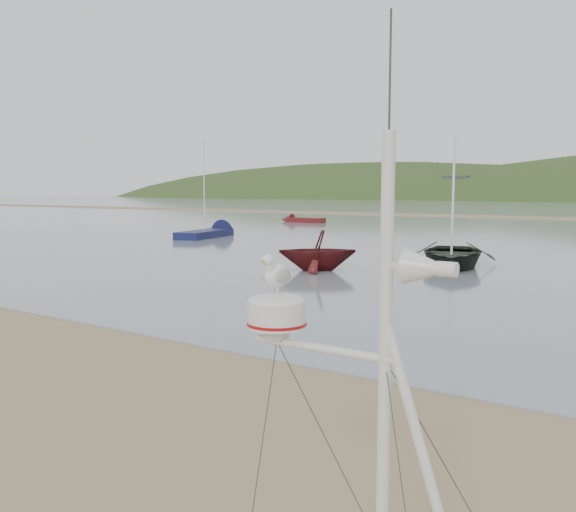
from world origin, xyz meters
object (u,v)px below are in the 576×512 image
Objects in this scene: boat_red at (317,232)px; dinghy_red_far at (297,220)px; mast_rig at (373,502)px; boat_dark at (453,205)px; sailboat_blue_near at (218,232)px.

dinghy_red_far is (-21.45, 30.90, -1.33)m from boat_red.
boat_dark is at bearing 108.01° from mast_rig.
mast_rig is at bearing -90.11° from boat_dark.
sailboat_blue_near reaches higher than mast_rig.
sailboat_blue_near is (5.34, -18.53, 0.01)m from dinghy_red_far.
mast_rig is 40.40m from sailboat_blue_near.
sailboat_blue_near is (-27.29, 29.78, -0.79)m from mast_rig.
sailboat_blue_near reaches higher than boat_red.
dinghy_red_far is at bearing 106.08° from sailboat_blue_near.
boat_dark is 0.71× the size of sailboat_blue_near.
dinghy_red_far is at bearing 115.76° from boat_dark.
boat_red is (-11.19, 17.40, 0.52)m from mast_rig.
mast_rig is 0.90× the size of dinghy_red_far.
boat_red is at bearing 122.73° from mast_rig.
sailboat_blue_near is at bearing -164.34° from boat_red.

